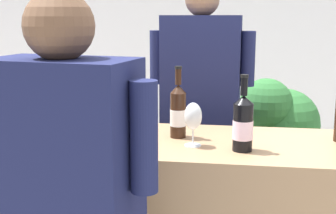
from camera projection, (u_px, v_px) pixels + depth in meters
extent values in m
cube|color=white|center=(211.00, 32.00, 4.48)|extent=(8.00, 0.10, 2.80)
cylinder|color=black|center=(178.00, 115.00, 2.07)|extent=(0.07, 0.07, 0.21)
cone|color=black|center=(178.00, 89.00, 2.04)|extent=(0.07, 0.07, 0.04)
cylinder|color=black|center=(178.00, 77.00, 2.03)|extent=(0.03, 0.03, 0.07)
cylinder|color=black|center=(178.00, 67.00, 2.02)|extent=(0.03, 0.03, 0.01)
cylinder|color=white|center=(178.00, 117.00, 2.07)|extent=(0.07, 0.07, 0.08)
cylinder|color=black|center=(243.00, 127.00, 1.86)|extent=(0.08, 0.08, 0.20)
cone|color=black|center=(244.00, 100.00, 1.84)|extent=(0.08, 0.08, 0.03)
cylinder|color=black|center=(244.00, 87.00, 1.83)|extent=(0.03, 0.03, 0.07)
cylinder|color=black|center=(245.00, 76.00, 1.82)|extent=(0.03, 0.03, 0.01)
cylinder|color=#F4CFE2|center=(243.00, 130.00, 1.86)|extent=(0.08, 0.08, 0.08)
cylinder|color=black|center=(122.00, 117.00, 2.02)|extent=(0.08, 0.08, 0.21)
cone|color=black|center=(122.00, 91.00, 2.00)|extent=(0.08, 0.08, 0.03)
cylinder|color=black|center=(121.00, 77.00, 1.98)|extent=(0.03, 0.03, 0.09)
cylinder|color=#B79333|center=(121.00, 65.00, 1.97)|extent=(0.03, 0.03, 0.01)
cylinder|color=black|center=(13.00, 108.00, 2.21)|extent=(0.08, 0.08, 0.22)
cone|color=black|center=(11.00, 82.00, 2.19)|extent=(0.08, 0.08, 0.04)
cylinder|color=black|center=(10.00, 70.00, 2.18)|extent=(0.03, 0.03, 0.08)
cylinder|color=#B79333|center=(10.00, 60.00, 2.17)|extent=(0.03, 0.03, 0.01)
cylinder|color=silver|center=(13.00, 110.00, 2.21)|extent=(0.08, 0.08, 0.07)
cylinder|color=black|center=(33.00, 108.00, 2.28)|extent=(0.07, 0.07, 0.18)
cone|color=black|center=(32.00, 88.00, 2.26)|extent=(0.07, 0.07, 0.03)
cylinder|color=black|center=(31.00, 76.00, 2.25)|extent=(0.03, 0.03, 0.09)
cylinder|color=#333338|center=(31.00, 66.00, 2.24)|extent=(0.04, 0.04, 0.01)
cylinder|color=silver|center=(33.00, 110.00, 2.28)|extent=(0.07, 0.07, 0.06)
cylinder|color=silver|center=(193.00, 145.00, 1.95)|extent=(0.07, 0.07, 0.00)
cylinder|color=silver|center=(193.00, 137.00, 1.94)|extent=(0.01, 0.01, 0.07)
ellipsoid|color=silver|center=(193.00, 116.00, 1.92)|extent=(0.08, 0.08, 0.12)
ellipsoid|color=maroon|center=(193.00, 121.00, 1.92)|extent=(0.06, 0.06, 0.04)
cylinder|color=silver|center=(16.00, 116.00, 2.01)|extent=(0.19, 0.19, 0.23)
torus|color=silver|center=(14.00, 90.00, 1.98)|extent=(0.20, 0.20, 0.01)
cube|color=black|center=(199.00, 200.00, 2.75)|extent=(0.41, 0.26, 0.93)
cube|color=#191E47|center=(201.00, 71.00, 2.59)|extent=(0.45, 0.26, 0.63)
cylinder|color=#191E47|center=(248.00, 59.00, 2.53)|extent=(0.08, 0.08, 0.31)
cylinder|color=#191E47|center=(157.00, 57.00, 2.63)|extent=(0.08, 0.08, 0.31)
cube|color=#191E47|center=(65.00, 152.00, 1.37)|extent=(0.47, 0.31, 0.56)
sphere|color=brown|center=(59.00, 26.00, 1.30)|extent=(0.21, 0.21, 0.21)
cylinder|color=#191E47|center=(144.00, 137.00, 1.28)|extent=(0.08, 0.08, 0.32)
sphere|color=#2D6B33|center=(266.00, 105.00, 2.98)|extent=(0.35, 0.35, 0.35)
sphere|color=#2D6B33|center=(279.00, 116.00, 3.09)|extent=(0.31, 0.31, 0.31)
sphere|color=#2D6B33|center=(287.00, 148.00, 3.02)|extent=(0.44, 0.44, 0.44)
sphere|color=#2D6B33|center=(285.00, 123.00, 3.08)|extent=(0.47, 0.47, 0.47)
sphere|color=#2D6B33|center=(288.00, 155.00, 2.94)|extent=(0.40, 0.40, 0.40)
sphere|color=#2D6B33|center=(281.00, 132.00, 3.08)|extent=(0.47, 0.47, 0.47)
cylinder|color=#4C3823|center=(279.00, 164.00, 3.06)|extent=(0.05, 0.05, 0.60)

